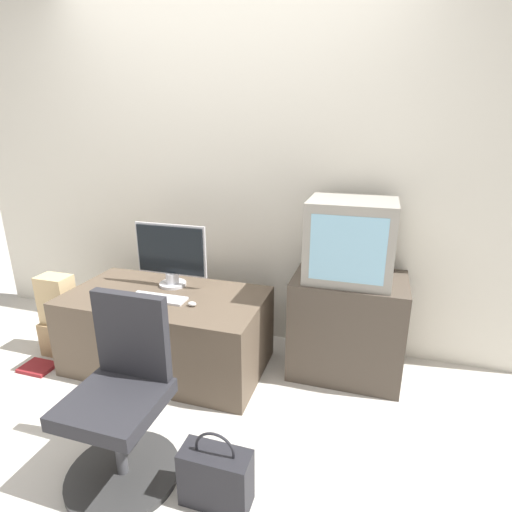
{
  "coord_description": "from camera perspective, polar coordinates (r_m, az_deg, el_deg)",
  "views": [
    {
      "loc": [
        1.03,
        -1.39,
        1.58
      ],
      "look_at": [
        0.31,
        0.95,
        0.77
      ],
      "focal_mm": 28.0,
      "sensor_mm": 36.0,
      "label": 1
    }
  ],
  "objects": [
    {
      "name": "wall_back",
      "position": [
        2.92,
        -3.7,
        12.77
      ],
      "size": [
        4.4,
        0.05,
        2.6
      ],
      "color": "silver",
      "rests_on": "ground_plane"
    },
    {
      "name": "side_stand",
      "position": [
        2.71,
        12.81,
        -9.61
      ],
      "size": [
        0.7,
        0.49,
        0.67
      ],
      "color": "#4C4238",
      "rests_on": "ground_plane"
    },
    {
      "name": "handbag",
      "position": [
        1.97,
        -5.75,
        -28.89
      ],
      "size": [
        0.31,
        0.14,
        0.37
      ],
      "color": "#232328",
      "rests_on": "ground_plane"
    },
    {
      "name": "mouse",
      "position": [
        2.49,
        -9.18,
        -6.77
      ],
      "size": [
        0.06,
        0.04,
        0.03
      ],
      "color": "silver",
      "rests_on": "desk"
    },
    {
      "name": "cardboard_box_upper",
      "position": [
        3.14,
        -26.57,
        -5.54
      ],
      "size": [
        0.22,
        0.15,
        0.34
      ],
      "color": "#D1B27F",
      "rests_on": "cardboard_box_lower"
    },
    {
      "name": "desk",
      "position": [
        2.8,
        -12.55,
        -10.31
      ],
      "size": [
        1.3,
        0.69,
        0.52
      ],
      "color": "brown",
      "rests_on": "ground_plane"
    },
    {
      "name": "book",
      "position": [
        3.18,
        -28.72,
        -13.78
      ],
      "size": [
        0.21,
        0.16,
        0.02
      ],
      "color": "maroon",
      "rests_on": "ground_plane"
    },
    {
      "name": "office_chair",
      "position": [
        2.04,
        -18.63,
        -19.73
      ],
      "size": [
        0.52,
        0.52,
        0.86
      ],
      "color": "#333333",
      "rests_on": "ground_plane"
    },
    {
      "name": "main_monitor",
      "position": [
        2.75,
        -12.05,
        0.12
      ],
      "size": [
        0.51,
        0.18,
        0.43
      ],
      "color": "silver",
      "rests_on": "desk"
    },
    {
      "name": "crt_tv",
      "position": [
        2.48,
        13.32,
        2.24
      ],
      "size": [
        0.51,
        0.43,
        0.49
      ],
      "color": "gray",
      "rests_on": "side_stand"
    },
    {
      "name": "cardboard_box_lower",
      "position": [
        3.26,
        -25.84,
        -10.27
      ],
      "size": [
        0.24,
        0.21,
        0.24
      ],
      "color": "#A3845B",
      "rests_on": "ground_plane"
    },
    {
      "name": "keyboard",
      "position": [
        2.63,
        -13.81,
        -5.87
      ],
      "size": [
        0.37,
        0.12,
        0.01
      ],
      "color": "silver",
      "rests_on": "desk"
    },
    {
      "name": "ground_plane",
      "position": [
        2.34,
        -15.66,
        -24.95
      ],
      "size": [
        12.0,
        12.0,
        0.0
      ],
      "primitive_type": "plane",
      "color": "beige"
    }
  ]
}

